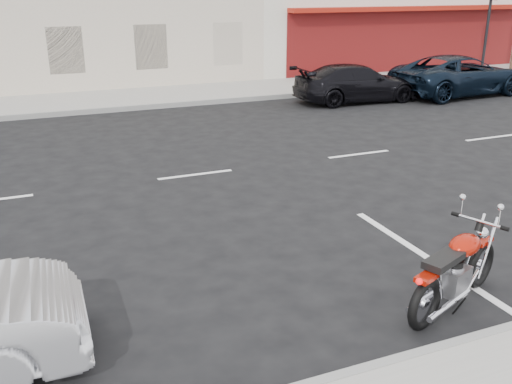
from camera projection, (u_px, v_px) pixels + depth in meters
ground at (282, 164)px, 12.66m from camera, size 120.00×120.00×0.00m
sidewalk_far at (27, 106)px, 18.38m from camera, size 80.00×3.40×0.15m
curb_far at (29, 116)px, 16.90m from camera, size 80.00×0.12×0.16m
traffic_light at (490, 15)px, 23.89m from camera, size 0.26×0.30×3.80m
fire_hydrant at (453, 65)px, 24.19m from camera, size 0.20×0.20×0.72m
motorcycle at (482, 254)px, 7.38m from camera, size 1.92×0.96×1.02m
suv_far at (459, 75)px, 20.37m from camera, size 5.25×2.73×1.41m
car_far at (356, 83)px, 19.20m from camera, size 4.41×1.95×1.26m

